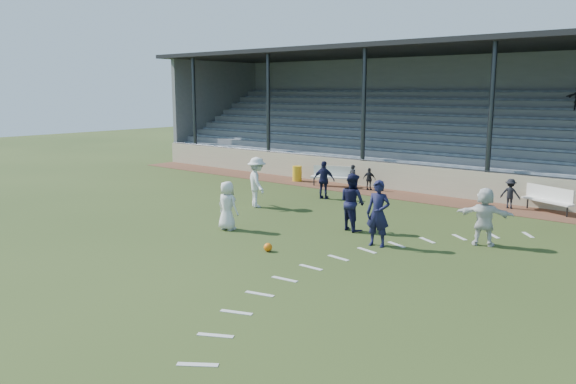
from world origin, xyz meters
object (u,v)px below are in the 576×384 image
object	(u,v)px
football	(268,247)
player_white_lead	(227,206)
player_navy_lead	(378,214)
trash_bin	(297,174)
bench_left	(333,174)
bench_right	(548,197)

from	to	relation	value
football	player_white_lead	world-z (taller)	player_white_lead
player_white_lead	player_navy_lead	world-z (taller)	player_navy_lead
trash_bin	player_white_lead	size ratio (longest dim) A/B	0.47
player_white_lead	football	bearing A→B (deg)	156.63
football	player_white_lead	xyz separation A→B (m)	(-2.71, 1.05, 0.68)
bench_left	bench_right	bearing A→B (deg)	-21.02
trash_bin	player_navy_lead	size ratio (longest dim) A/B	0.39
trash_bin	football	world-z (taller)	trash_bin
bench_right	trash_bin	bearing A→B (deg)	-155.73
bench_right	player_white_lead	xyz separation A→B (m)	(-7.30, -9.48, 0.22)
trash_bin	player_navy_lead	distance (m)	12.04
bench_left	trash_bin	size ratio (longest dim) A/B	2.64
bench_right	player_navy_lead	world-z (taller)	player_navy_lead
bench_right	player_white_lead	bearing A→B (deg)	-105.01
football	player_navy_lead	xyz separation A→B (m)	(2.09, 2.48, 0.85)
player_white_lead	trash_bin	bearing A→B (deg)	-66.27
trash_bin	football	bearing A→B (deg)	-54.94
bench_right	football	bearing A→B (deg)	-90.98
trash_bin	bench_right	bearing A→B (deg)	1.67
trash_bin	football	size ratio (longest dim) A/B	3.11
player_navy_lead	bench_right	bearing A→B (deg)	64.67
trash_bin	bench_left	bearing A→B (deg)	-1.52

